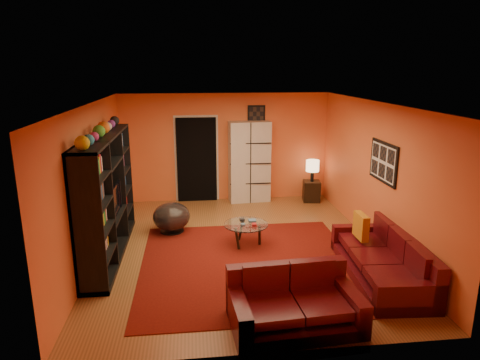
{
  "coord_description": "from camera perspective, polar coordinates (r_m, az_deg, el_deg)",
  "views": [
    {
      "loc": [
        -0.81,
        -7.19,
        3.19
      ],
      "look_at": [
        0.02,
        0.1,
        1.25
      ],
      "focal_mm": 32.0,
      "sensor_mm": 36.0,
      "label": 1
    }
  ],
  "objects": [
    {
      "name": "floor",
      "position": [
        7.9,
        -0.1,
        -8.97
      ],
      "size": [
        6.0,
        6.0,
        0.0
      ],
      "primitive_type": "plane",
      "color": "brown",
      "rests_on": "ground"
    },
    {
      "name": "ceiling",
      "position": [
        7.25,
        -0.11,
        10.17
      ],
      "size": [
        6.0,
        6.0,
        0.0
      ],
      "primitive_type": "plane",
      "rotation": [
        3.14,
        0.0,
        0.0
      ],
      "color": "white",
      "rests_on": "wall_back"
    },
    {
      "name": "wall_back",
      "position": [
        10.39,
        -1.97,
        4.35
      ],
      "size": [
        6.0,
        0.0,
        6.0
      ],
      "primitive_type": "plane",
      "rotation": [
        1.57,
        0.0,
        0.0
      ],
      "color": "orange",
      "rests_on": "floor"
    },
    {
      "name": "wall_front",
      "position": [
        4.66,
        4.1,
        -9.13
      ],
      "size": [
        6.0,
        0.0,
        6.0
      ],
      "primitive_type": "plane",
      "rotation": [
        -1.57,
        0.0,
        0.0
      ],
      "color": "orange",
      "rests_on": "floor"
    },
    {
      "name": "wall_left",
      "position": [
        7.62,
        -19.13,
        -0.37
      ],
      "size": [
        0.0,
        6.0,
        6.0
      ],
      "primitive_type": "plane",
      "rotation": [
        1.57,
        0.0,
        1.57
      ],
      "color": "orange",
      "rests_on": "floor"
    },
    {
      "name": "wall_right",
      "position": [
        8.13,
        17.68,
        0.68
      ],
      "size": [
        0.0,
        6.0,
        6.0
      ],
      "primitive_type": "plane",
      "rotation": [
        1.57,
        0.0,
        -1.57
      ],
      "color": "orange",
      "rests_on": "floor"
    },
    {
      "name": "rug",
      "position": [
        7.28,
        1.33,
        -11.1
      ],
      "size": [
        3.6,
        3.6,
        0.01
      ],
      "primitive_type": "cube",
      "color": "#4F0C09",
      "rests_on": "floor"
    },
    {
      "name": "doorway",
      "position": [
        10.38,
        -5.8,
        2.69
      ],
      "size": [
        0.95,
        0.1,
        2.04
      ],
      "primitive_type": "cube",
      "color": "black",
      "rests_on": "floor"
    },
    {
      "name": "wall_art_right",
      "position": [
        7.8,
        18.6,
        2.28
      ],
      "size": [
        0.03,
        1.0,
        0.7
      ],
      "primitive_type": "cube",
      "color": "black",
      "rests_on": "wall_right"
    },
    {
      "name": "wall_art_back",
      "position": [
        10.35,
        2.19,
        8.5
      ],
      "size": [
        0.42,
        0.03,
        0.52
      ],
      "primitive_type": "cube",
      "color": "black",
      "rests_on": "wall_back"
    },
    {
      "name": "entertainment_unit",
      "position": [
        7.64,
        -17.33,
        -2.13
      ],
      "size": [
        0.45,
        3.0,
        2.1
      ],
      "primitive_type": "cube",
      "color": "black",
      "rests_on": "floor"
    },
    {
      "name": "tv",
      "position": [
        7.72,
        -16.82,
        -2.56
      ],
      "size": [
        0.86,
        0.11,
        0.49
      ],
      "primitive_type": "imported",
      "rotation": [
        0.0,
        0.0,
        1.57
      ],
      "color": "black",
      "rests_on": "entertainment_unit"
    },
    {
      "name": "sofa",
      "position": [
        7.13,
        18.86,
        -10.08
      ],
      "size": [
        1.08,
        2.34,
        0.85
      ],
      "rotation": [
        0.0,
        0.0,
        -0.06
      ],
      "color": "#43090F",
      "rests_on": "rug"
    },
    {
      "name": "loveseat",
      "position": [
        5.72,
        7.06,
        -15.84
      ],
      "size": [
        1.68,
        1.08,
        0.85
      ],
      "rotation": [
        0.0,
        0.0,
        1.64
      ],
      "color": "#43090F",
      "rests_on": "rug"
    },
    {
      "name": "throw_pillow",
      "position": [
        7.42,
        15.82,
        -5.93
      ],
      "size": [
        0.12,
        0.42,
        0.42
      ],
      "primitive_type": "cube",
      "color": "orange",
      "rests_on": "sofa"
    },
    {
      "name": "coffee_table",
      "position": [
        7.87,
        0.8,
        -6.2
      ],
      "size": [
        0.81,
        0.81,
        0.4
      ],
      "rotation": [
        0.0,
        0.0,
        -0.28
      ],
      "color": "silver",
      "rests_on": "floor"
    },
    {
      "name": "storage_cabinet",
      "position": [
        10.32,
        1.26,
        2.44
      ],
      "size": [
        1.01,
        0.51,
        1.95
      ],
      "primitive_type": "cube",
      "rotation": [
        0.0,
        0.0,
        0.08
      ],
      "color": "beige",
      "rests_on": "floor"
    },
    {
      "name": "bowl_chair",
      "position": [
        8.6,
        -9.12,
        -4.86
      ],
      "size": [
        0.74,
        0.74,
        0.6
      ],
      "color": "black",
      "rests_on": "floor"
    },
    {
      "name": "side_table",
      "position": [
        10.6,
        9.51,
        -1.48
      ],
      "size": [
        0.45,
        0.45,
        0.5
      ],
      "primitive_type": "cube",
      "rotation": [
        0.0,
        0.0,
        -0.15
      ],
      "color": "black",
      "rests_on": "floor"
    },
    {
      "name": "table_lamp",
      "position": [
        10.44,
        9.65,
        1.81
      ],
      "size": [
        0.31,
        0.31,
        0.52
      ],
      "color": "black",
      "rests_on": "side_table"
    }
  ]
}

